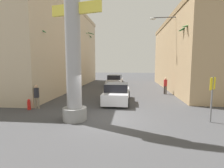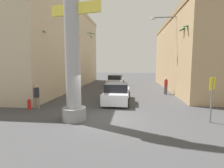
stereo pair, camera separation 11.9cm
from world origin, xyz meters
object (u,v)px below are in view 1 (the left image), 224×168
at_px(pedestrian_curb_left, 37,95).
at_px(car_lead, 117,94).
at_px(street_lamp, 174,48).
at_px(pedestrian_far_left, 81,79).
at_px(car_far, 115,81).
at_px(palm_tree_near_left, 29,54).
at_px(palm_tree_far_left, 85,48).
at_px(crossing_sign, 212,93).
at_px(fire_hydrant, 29,104).
at_px(neon_sign_pole, 73,23).
at_px(palm_tree_mid_left, 64,50).
at_px(palm_tree_near_right, 191,54).
at_px(pedestrian_mid_right, 165,85).

bearing_deg(pedestrian_curb_left, car_lead, 25.99).
height_order(street_lamp, pedestrian_far_left, street_lamp).
bearing_deg(car_lead, car_far, 96.02).
bearing_deg(palm_tree_near_left, street_lamp, 22.66).
relative_size(car_lead, palm_tree_far_left, 0.57).
xyz_separation_m(crossing_sign, palm_tree_near_left, (-12.12, 3.53, 2.25)).
relative_size(car_lead, pedestrian_far_left, 2.81).
distance_m(pedestrian_far_left, pedestrian_curb_left, 12.78).
bearing_deg(fire_hydrant, pedestrian_curb_left, 39.58).
bearing_deg(fire_hydrant, neon_sign_pole, -25.90).
height_order(crossing_sign, palm_tree_mid_left, palm_tree_mid_left).
relative_size(palm_tree_far_left, palm_tree_mid_left, 1.21).
distance_m(palm_tree_near_right, fire_hydrant, 12.88).
xyz_separation_m(neon_sign_pole, palm_tree_far_left, (-4.24, 18.59, 0.36)).
distance_m(crossing_sign, pedestrian_mid_right, 8.65).
distance_m(car_lead, car_far, 10.56).
height_order(street_lamp, palm_tree_near_right, street_lamp).
xyz_separation_m(car_far, pedestrian_far_left, (-4.81, -0.34, 0.24)).
bearing_deg(fire_hydrant, car_lead, 27.05).
relative_size(neon_sign_pole, pedestrian_curb_left, 6.88).
relative_size(street_lamp, crossing_sign, 3.21).
relative_size(palm_tree_near_left, pedestrian_far_left, 3.69).
bearing_deg(pedestrian_curb_left, street_lamp, 32.70).
bearing_deg(pedestrian_curb_left, palm_tree_mid_left, 99.05).
xyz_separation_m(palm_tree_mid_left, pedestrian_curb_left, (1.45, -9.08, -3.79)).
height_order(neon_sign_pole, car_lead, neon_sign_pole).
height_order(car_far, pedestrian_far_left, pedestrian_far_left).
bearing_deg(palm_tree_mid_left, pedestrian_curb_left, -80.95).
bearing_deg(neon_sign_pole, pedestrian_far_left, 104.86).
bearing_deg(neon_sign_pole, car_far, 86.82).
distance_m(palm_tree_far_left, fire_hydrant, 17.54).
height_order(street_lamp, pedestrian_curb_left, street_lamp).
xyz_separation_m(pedestrian_mid_right, pedestrian_curb_left, (-9.96, -6.84, -0.03)).
height_order(crossing_sign, palm_tree_far_left, palm_tree_far_left).
xyz_separation_m(palm_tree_far_left, fire_hydrant, (0.46, -16.75, -5.20)).
xyz_separation_m(neon_sign_pole, pedestrian_curb_left, (-3.39, 2.16, -4.23)).
xyz_separation_m(neon_sign_pole, pedestrian_far_left, (-3.96, 14.92, -4.21)).
height_order(car_far, pedestrian_curb_left, pedestrian_curb_left).
distance_m(pedestrian_curb_left, fire_hydrant, 0.79).
height_order(palm_tree_far_left, pedestrian_far_left, palm_tree_far_left).
bearing_deg(pedestrian_far_left, car_lead, -59.78).
distance_m(neon_sign_pole, palm_tree_mid_left, 12.25).
bearing_deg(palm_tree_near_left, pedestrian_far_left, 85.30).
height_order(palm_tree_mid_left, pedestrian_curb_left, palm_tree_mid_left).
distance_m(street_lamp, pedestrian_far_left, 13.20).
xyz_separation_m(neon_sign_pole, street_lamp, (7.22, 8.98, -0.51)).
relative_size(palm_tree_mid_left, pedestrian_far_left, 4.09).
bearing_deg(car_lead, fire_hydrant, -152.95).
distance_m(crossing_sign, pedestrian_far_left, 18.36).
xyz_separation_m(car_lead, pedestrian_mid_right, (4.62, 4.23, 0.29)).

